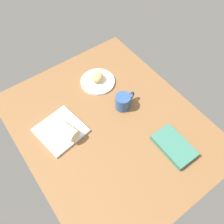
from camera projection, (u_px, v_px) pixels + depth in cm
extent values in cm
cube|color=brown|center=(109.00, 126.00, 131.08)|extent=(110.00, 90.00, 4.00)
cylinder|color=white|center=(98.00, 82.00, 145.30)|extent=(20.21, 20.21, 1.40)
ellipsoid|color=tan|center=(97.00, 77.00, 142.87)|extent=(10.26, 10.14, 5.41)
cube|color=white|center=(61.00, 130.00, 126.43)|extent=(24.82, 24.82, 1.60)
cylinder|color=silver|center=(52.00, 125.00, 126.19)|extent=(5.74, 5.74, 2.25)
cylinder|color=#BE6224|center=(52.00, 124.00, 125.51)|extent=(4.71, 4.71, 0.40)
cylinder|color=beige|center=(66.00, 130.00, 121.96)|extent=(14.82, 10.22, 6.60)
cube|color=#387260|center=(174.00, 146.00, 120.60)|extent=(21.48, 12.87, 3.05)
cylinder|color=#2D518C|center=(123.00, 102.00, 132.30)|extent=(8.28, 8.28, 8.77)
cylinder|color=#A26B3F|center=(123.00, 98.00, 129.17)|extent=(6.79, 6.79, 0.40)
torus|color=#2D518C|center=(130.00, 96.00, 134.43)|extent=(1.94, 6.56, 6.46)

